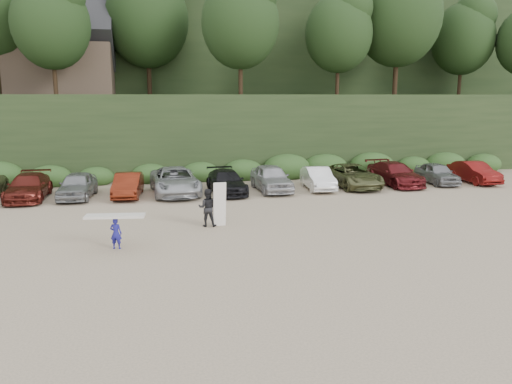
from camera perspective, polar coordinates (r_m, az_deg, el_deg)
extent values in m
plane|color=tan|center=(21.74, 2.25, -4.81)|extent=(120.00, 120.00, 0.00)
cube|color=black|center=(42.70, -4.94, 6.99)|extent=(80.00, 14.00, 6.00)
cube|color=black|center=(60.55, -7.13, 12.83)|extent=(90.00, 30.00, 16.00)
ellipsoid|color=black|center=(42.91, -5.12, 17.71)|extent=(66.00, 12.00, 10.00)
cube|color=#2B491E|center=(35.49, -4.29, 2.31)|extent=(46.20, 2.00, 1.20)
cube|color=brown|center=(44.88, -21.18, 12.90)|extent=(8.00, 6.00, 4.00)
imported|color=#581A14|center=(31.66, -24.56, 0.54)|extent=(2.10, 5.05, 1.46)
imported|color=gray|center=(30.96, -19.74, 0.73)|extent=(2.13, 4.57, 1.52)
imported|color=#611D0E|center=(30.51, -14.42, 0.77)|extent=(1.82, 4.34, 1.40)
imported|color=#A3A6AA|center=(30.72, -9.25, 1.25)|extent=(3.08, 6.00, 1.62)
imported|color=black|center=(30.67, -3.41, 1.16)|extent=(2.21, 4.93, 1.40)
imported|color=#AAABAF|center=(31.39, 1.75, 1.62)|extent=(2.10, 4.90, 1.65)
imported|color=white|center=(32.18, 7.08, 1.56)|extent=(1.84, 4.40, 1.41)
imported|color=brown|center=(33.32, 10.95, 1.83)|extent=(2.86, 5.53, 1.49)
imported|color=maroon|center=(34.74, 15.58, 2.02)|extent=(2.48, 5.34, 1.51)
imported|color=slate|center=(36.19, 19.99, 2.03)|extent=(1.91, 4.25, 1.42)
imported|color=#63100E|center=(37.54, 23.64, 2.08)|extent=(1.53, 4.39, 1.45)
imported|color=navy|center=(20.26, -15.72, -4.57)|extent=(0.52, 0.40, 1.25)
cube|color=silver|center=(20.09, -15.82, -2.65)|extent=(2.33, 0.90, 0.09)
imported|color=black|center=(22.90, -5.57, -1.79)|extent=(0.98, 0.85, 1.74)
cube|color=silver|center=(22.80, -4.19, -1.42)|extent=(0.60, 0.35, 2.06)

